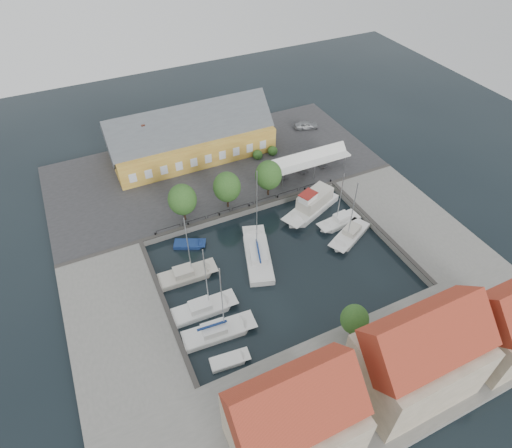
{
  "coord_description": "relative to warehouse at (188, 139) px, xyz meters",
  "views": [
    {
      "loc": [
        -19.91,
        -36.03,
        44.19
      ],
      "look_at": [
        0.0,
        6.0,
        1.5
      ],
      "focal_mm": 30.0,
      "sensor_mm": 36.0,
      "label": 1
    }
  ],
  "objects": [
    {
      "name": "ground",
      "position": [
        2.6,
        -28.36,
        -4.43
      ],
      "size": [
        140.0,
        140.0,
        0.0
      ],
      "primitive_type": "plane",
      "color": "black",
      "rests_on": "ground"
    },
    {
      "name": "north_quay",
      "position": [
        2.6,
        -5.36,
        -3.93
      ],
      "size": [
        56.0,
        26.0,
        1.0
      ],
      "primitive_type": "cube",
      "color": "#2D2D30",
      "rests_on": "ground"
    },
    {
      "name": "west_quay",
      "position": [
        -19.4,
        -30.36,
        -3.93
      ],
      "size": [
        12.0,
        24.0,
        1.0
      ],
      "primitive_type": "cube",
      "color": "slate",
      "rests_on": "ground"
    },
    {
      "name": "east_quay",
      "position": [
        24.6,
        -30.36,
        -3.93
      ],
      "size": [
        12.0,
        24.0,
        1.0
      ],
      "primitive_type": "cube",
      "color": "slate",
      "rests_on": "ground"
    },
    {
      "name": "south_bank",
      "position": [
        2.6,
        -49.36,
        -3.93
      ],
      "size": [
        56.0,
        14.0,
        1.0
      ],
      "primitive_type": "cube",
      "color": "slate",
      "rests_on": "ground"
    },
    {
      "name": "quay_edge_fittings",
      "position": [
        2.62,
        -23.61,
        -3.37
      ],
      "size": [
        56.0,
        24.72,
        0.4
      ],
      "color": "#383533",
      "rests_on": "north_quay"
    },
    {
      "name": "warehouse",
      "position": [
        0.0,
        0.0,
        0.0
      ],
      "size": [
        28.56,
        14.0,
        9.55
      ],
      "color": "#BE832E",
      "rests_on": "north_quay"
    },
    {
      "name": "tent_canopy",
      "position": [
        16.6,
        -13.86,
        -0.74
      ],
      "size": [
        14.0,
        4.0,
        2.83
      ],
      "color": "white",
      "rests_on": "north_quay"
    },
    {
      "name": "quay_trees",
      "position": [
        0.6,
        -16.36,
        0.45
      ],
      "size": [
        18.2,
        4.2,
        6.3
      ],
      "color": "black",
      "rests_on": "north_quay"
    },
    {
      "name": "car_silver",
      "position": [
        23.68,
        -0.86,
        -2.64
      ],
      "size": [
        4.94,
        3.14,
        1.57
      ],
      "primitive_type": "imported",
      "rotation": [
        0.0,
        0.0,
        1.27
      ],
      "color": "#929599",
      "rests_on": "north_quay"
    },
    {
      "name": "car_red",
      "position": [
        -5.33,
        -12.73,
        -2.76
      ],
      "size": [
        2.1,
        4.26,
        1.34
      ],
      "primitive_type": "imported",
      "rotation": [
        0.0,
        0.0,
        0.17
      ],
      "color": "maroon",
      "rests_on": "north_quay"
    },
    {
      "name": "center_sailboat",
      "position": [
        0.48,
        -27.42,
        -4.07
      ],
      "size": [
        6.46,
        11.32,
        14.78
      ],
      "color": "white",
      "rests_on": "ground"
    },
    {
      "name": "trawler",
      "position": [
        12.63,
        -21.77,
        -3.41
      ],
      "size": [
        11.23,
        7.12,
        5.0
      ],
      "color": "white",
      "rests_on": "ground"
    },
    {
      "name": "east_boat_a",
      "position": [
        14.9,
        -26.22,
        -4.17
      ],
      "size": [
        7.24,
        3.03,
        10.18
      ],
      "color": "white",
      "rests_on": "ground"
    },
    {
      "name": "east_boat_b",
      "position": [
        14.63,
        -29.34,
        -4.17
      ],
      "size": [
        8.35,
        5.94,
        11.09
      ],
      "color": "white",
      "rests_on": "ground"
    },
    {
      "name": "west_boat_b",
      "position": [
        -9.66,
        -26.38,
        -4.17
      ],
      "size": [
        8.1,
        3.08,
        10.91
      ],
      "color": "beige",
      "rests_on": "ground"
    },
    {
      "name": "west_boat_c",
      "position": [
        -9.54,
        -32.55,
        -4.17
      ],
      "size": [
        8.38,
        2.9,
        11.19
      ],
      "color": "white",
      "rests_on": "ground"
    },
    {
      "name": "west_boat_d",
      "position": [
        -9.17,
        -36.44,
        -4.16
      ],
      "size": [
        9.15,
        3.34,
        11.91
      ],
      "color": "white",
      "rests_on": "ground"
    },
    {
      "name": "launch_sw",
      "position": [
        -9.31,
        -40.41,
        -4.34
      ],
      "size": [
        4.75,
        2.2,
        0.98
      ],
      "color": "white",
      "rests_on": "ground"
    },
    {
      "name": "launch_nw",
      "position": [
        -7.42,
        -20.86,
        -4.34
      ],
      "size": [
        4.91,
        3.6,
        0.88
      ],
      "color": "navy",
      "rests_on": "ground"
    },
    {
      "name": "townhouses",
      "position": [
        4.52,
        -51.6,
        1.4
      ],
      "size": [
        36.3,
        8.5,
        12.0
      ],
      "color": "beige",
      "rests_on": "south_bank"
    }
  ]
}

